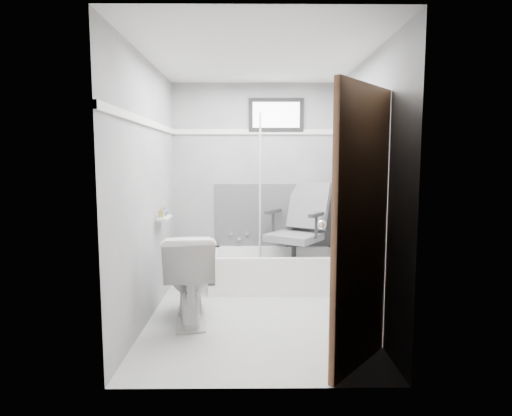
{
  "coord_description": "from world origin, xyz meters",
  "views": [
    {
      "loc": [
        -0.04,
        -3.94,
        1.49
      ],
      "look_at": [
        0.0,
        0.35,
        1.0
      ],
      "focal_mm": 30.0,
      "sensor_mm": 36.0,
      "label": 1
    }
  ],
  "objects_px": {
    "soap_bottle_b": "(164,211)",
    "door": "(413,237)",
    "toilet": "(189,277)",
    "bathtub": "(275,270)",
    "soap_bottle_a": "(162,212)",
    "office_chair": "(294,230)"
  },
  "relations": [
    {
      "from": "office_chair",
      "to": "toilet",
      "type": "distance_m",
      "value": 1.52
    },
    {
      "from": "soap_bottle_b",
      "to": "bathtub",
      "type": "bearing_deg",
      "value": 23.58
    },
    {
      "from": "toilet",
      "to": "door",
      "type": "xyz_separation_m",
      "value": [
        1.6,
        -1.18,
        0.59
      ]
    },
    {
      "from": "bathtub",
      "to": "soap_bottle_a",
      "type": "distance_m",
      "value": 1.54
    },
    {
      "from": "bathtub",
      "to": "door",
      "type": "bearing_deg",
      "value": -71.25
    },
    {
      "from": "soap_bottle_b",
      "to": "door",
      "type": "bearing_deg",
      "value": -41.51
    },
    {
      "from": "bathtub",
      "to": "office_chair",
      "type": "distance_m",
      "value": 0.51
    },
    {
      "from": "door",
      "to": "soap_bottle_b",
      "type": "relative_size",
      "value": 22.35
    },
    {
      "from": "door",
      "to": "soap_bottle_a",
      "type": "distance_m",
      "value": 2.47
    },
    {
      "from": "bathtub",
      "to": "door",
      "type": "height_order",
      "value": "door"
    },
    {
      "from": "office_chair",
      "to": "toilet",
      "type": "relative_size",
      "value": 1.34
    },
    {
      "from": "bathtub",
      "to": "office_chair",
      "type": "bearing_deg",
      "value": 7.83
    },
    {
      "from": "bathtub",
      "to": "toilet",
      "type": "height_order",
      "value": "toilet"
    },
    {
      "from": "toilet",
      "to": "soap_bottle_b",
      "type": "height_order",
      "value": "soap_bottle_b"
    },
    {
      "from": "soap_bottle_a",
      "to": "soap_bottle_b",
      "type": "xyz_separation_m",
      "value": [
        0.0,
        0.14,
        -0.01
      ]
    },
    {
      "from": "toilet",
      "to": "soap_bottle_a",
      "type": "xyz_separation_m",
      "value": [
        -0.32,
        0.37,
        0.56
      ]
    },
    {
      "from": "bathtub",
      "to": "toilet",
      "type": "xyz_separation_m",
      "value": [
        -0.85,
        -1.03,
        0.2
      ]
    },
    {
      "from": "office_chair",
      "to": "soap_bottle_b",
      "type": "relative_size",
      "value": 12.4
    },
    {
      "from": "toilet",
      "to": "soap_bottle_b",
      "type": "xyz_separation_m",
      "value": [
        -0.32,
        0.51,
        0.55
      ]
    },
    {
      "from": "door",
      "to": "soap_bottle_a",
      "type": "relative_size",
      "value": 17.79
    },
    {
      "from": "toilet",
      "to": "soap_bottle_b",
      "type": "bearing_deg",
      "value": -66.53
    },
    {
      "from": "door",
      "to": "soap_bottle_b",
      "type": "height_order",
      "value": "door"
    }
  ]
}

